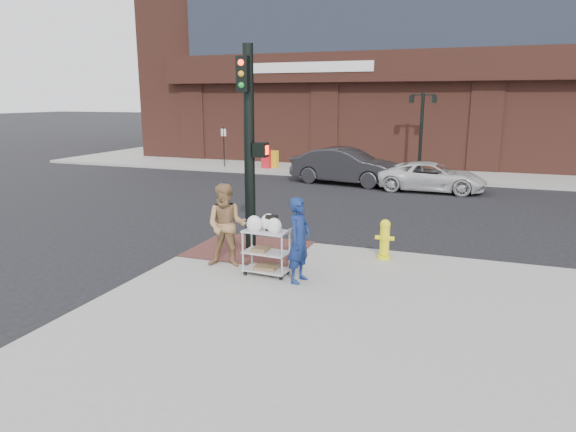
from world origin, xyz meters
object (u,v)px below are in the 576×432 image
at_px(lamp_post, 422,124).
at_px(minivan_white, 432,177).
at_px(utility_cart, 266,248).
at_px(woman_blue, 299,240).
at_px(sedan_dark, 346,166).
at_px(traffic_signal_pole, 250,144).
at_px(fire_hydrant, 385,239).
at_px(pedestrian_tan, 227,225).

height_order(lamp_post, minivan_white, lamp_post).
bearing_deg(minivan_white, utility_cart, 169.74).
distance_m(minivan_white, utility_cart, 12.91).
bearing_deg(minivan_white, lamp_post, 13.87).
bearing_deg(woman_blue, sedan_dark, 18.78).
xyz_separation_m(lamp_post, utility_cart, (-1.44, -16.74, -1.86)).
relative_size(traffic_signal_pole, utility_cart, 3.74).
bearing_deg(minivan_white, fire_hydrant, 179.44).
bearing_deg(lamp_post, pedestrian_tan, -98.65).
bearing_deg(utility_cart, fire_hydrant, 42.57).
distance_m(traffic_signal_pole, minivan_white, 11.89).
relative_size(traffic_signal_pole, fire_hydrant, 5.18).
height_order(traffic_signal_pole, sedan_dark, traffic_signal_pole).
height_order(woman_blue, pedestrian_tan, pedestrian_tan).
xyz_separation_m(lamp_post, pedestrian_tan, (-2.51, -16.49, -1.51)).
height_order(lamp_post, traffic_signal_pole, traffic_signal_pole).
bearing_deg(minivan_white, woman_blue, 173.37).
xyz_separation_m(pedestrian_tan, utility_cart, (1.07, -0.25, -0.35)).
xyz_separation_m(woman_blue, utility_cart, (-0.80, 0.15, -0.29)).
xyz_separation_m(traffic_signal_pole, fire_hydrant, (3.25, 0.52, -2.19)).
bearing_deg(woman_blue, pedestrian_tan, 86.84).
xyz_separation_m(lamp_post, minivan_white, (0.97, -4.06, -2.00)).
bearing_deg(fire_hydrant, minivan_white, 88.97).
height_order(woman_blue, utility_cart, woman_blue).
height_order(minivan_white, fire_hydrant, minivan_white).
relative_size(lamp_post, fire_hydrant, 4.14).
bearing_deg(fire_hydrant, utility_cart, -137.43).
bearing_deg(pedestrian_tan, traffic_signal_pole, 75.42).
distance_m(woman_blue, fire_hydrant, 2.63).
bearing_deg(traffic_signal_pole, fire_hydrant, 9.03).
distance_m(traffic_signal_pole, sedan_dark, 11.94).
height_order(sedan_dark, utility_cart, sedan_dark).
bearing_deg(pedestrian_tan, utility_cart, -26.40).
height_order(sedan_dark, fire_hydrant, sedan_dark).
height_order(sedan_dark, minivan_white, sedan_dark).
height_order(utility_cart, fire_hydrant, utility_cart).
bearing_deg(lamp_post, minivan_white, -76.60).
bearing_deg(fire_hydrant, sedan_dark, 108.34).
height_order(lamp_post, utility_cart, lamp_post).
height_order(pedestrian_tan, minivan_white, pedestrian_tan).
height_order(lamp_post, sedan_dark, lamp_post).
bearing_deg(minivan_white, sedan_dark, 81.88).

